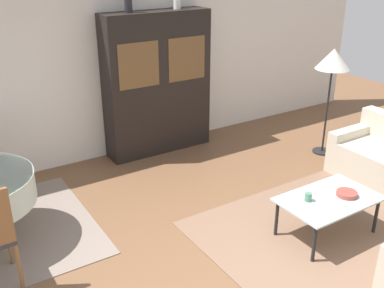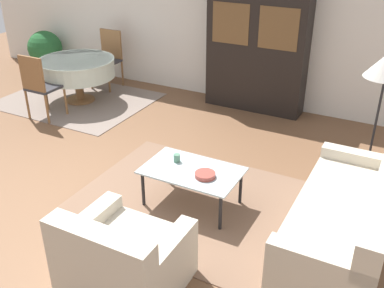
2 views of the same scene
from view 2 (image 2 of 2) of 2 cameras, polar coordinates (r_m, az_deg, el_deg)
name	(u,v)px [view 2 (image 2 of 2)]	position (r m, az deg, el deg)	size (l,w,h in m)	color
ground_plane	(76,194)	(5.36, -14.50, -6.15)	(14.00, 14.00, 0.00)	brown
wall_back	(214,17)	(7.69, 2.81, 15.80)	(10.00, 0.06, 2.70)	silver
area_rug	(194,203)	(5.04, 0.22, -7.45)	(2.57, 2.05, 0.01)	brown
dining_rug	(77,100)	(8.03, -14.37, 5.44)	(2.44, 1.93, 0.01)	gray
couch	(346,220)	(4.53, 19.00, -9.17)	(0.84, 1.99, 0.80)	beige
armchair	(123,259)	(3.92, -8.80, -14.24)	(0.95, 0.83, 0.77)	beige
coffee_table	(192,173)	(4.80, 0.00, -3.70)	(1.04, 0.65, 0.43)	black
display_cabinet	(257,47)	(7.22, 8.27, 12.14)	(1.57, 0.40, 2.05)	black
dining_table	(77,68)	(7.79, -14.42, 9.33)	(1.25, 1.25, 0.73)	brown
dining_chair_near	(39,83)	(7.22, -18.83, 7.28)	(0.44, 0.44, 1.02)	brown
dining_chair_far	(108,55)	(8.41, -10.58, 10.99)	(0.44, 0.44, 1.02)	brown
cup	(177,158)	(4.92, -1.94, -1.80)	(0.07, 0.07, 0.09)	#4C7A60
bowl	(205,175)	(4.65, 1.67, -3.95)	(0.22, 0.22, 0.05)	#9E4238
potted_plant	(45,49)	(9.55, -18.15, 11.40)	(0.67, 0.67, 0.83)	beige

